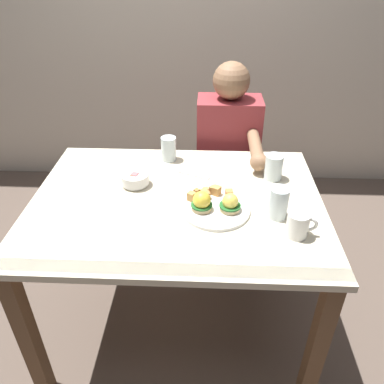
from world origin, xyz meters
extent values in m
plane|color=brown|center=(0.00, 0.00, 0.00)|extent=(6.00, 6.00, 0.00)
cube|color=beige|center=(0.00, 1.50, 1.30)|extent=(4.80, 0.10, 2.60)
cube|color=beige|center=(0.00, 0.00, 0.73)|extent=(1.20, 0.90, 0.03)
cube|color=#4C6BB7|center=(0.00, -0.40, 0.74)|extent=(1.20, 0.06, 0.00)
cube|color=#4C6BB7|center=(0.00, 0.40, 0.74)|extent=(1.20, 0.06, 0.00)
cube|color=brown|center=(-0.55, -0.40, 0.36)|extent=(0.06, 0.06, 0.71)
cube|color=brown|center=(0.55, -0.40, 0.36)|extent=(0.06, 0.06, 0.71)
cube|color=brown|center=(-0.55, 0.40, 0.36)|extent=(0.06, 0.06, 0.71)
cube|color=brown|center=(0.55, 0.40, 0.36)|extent=(0.06, 0.06, 0.71)
cylinder|color=white|center=(0.16, -0.07, 0.75)|extent=(0.27, 0.27, 0.01)
cylinder|color=tan|center=(0.11, -0.08, 0.76)|extent=(0.08, 0.08, 0.02)
cylinder|color=#236028|center=(0.11, -0.08, 0.78)|extent=(0.08, 0.08, 0.01)
sphere|color=yellow|center=(0.11, -0.08, 0.80)|extent=(0.07, 0.07, 0.07)
cylinder|color=tan|center=(0.22, -0.08, 0.76)|extent=(0.08, 0.08, 0.02)
cylinder|color=#236028|center=(0.22, -0.08, 0.78)|extent=(0.08, 0.08, 0.01)
sphere|color=#F7DB56|center=(0.22, -0.08, 0.80)|extent=(0.06, 0.06, 0.06)
cube|color=#B77A42|center=(0.12, -0.01, 0.77)|extent=(0.03, 0.03, 0.03)
cube|color=tan|center=(0.06, -0.02, 0.77)|extent=(0.04, 0.04, 0.04)
cube|color=#B77A42|center=(0.22, 0.01, 0.77)|extent=(0.03, 0.03, 0.03)
cube|color=tan|center=(0.16, 0.03, 0.77)|extent=(0.04, 0.04, 0.04)
cube|color=tan|center=(0.15, 0.04, 0.77)|extent=(0.04, 0.04, 0.03)
cube|color=tan|center=(0.12, 0.03, 0.77)|extent=(0.03, 0.03, 0.03)
cube|color=#AD7038|center=(0.08, 0.00, 0.77)|extent=(0.03, 0.03, 0.04)
cube|color=tan|center=(0.11, 0.01, 0.77)|extent=(0.04, 0.04, 0.03)
cylinder|color=white|center=(-0.19, 0.11, 0.74)|extent=(0.10, 0.10, 0.01)
cylinder|color=white|center=(-0.19, 0.11, 0.77)|extent=(0.12, 0.12, 0.04)
cube|color=#B7E093|center=(-0.19, 0.12, 0.78)|extent=(0.04, 0.04, 0.03)
cube|color=#B7E093|center=(-0.22, 0.11, 0.78)|extent=(0.03, 0.03, 0.02)
cube|color=#EA6B70|center=(-0.21, 0.10, 0.77)|extent=(0.03, 0.03, 0.02)
cube|color=#EA6B70|center=(-0.19, 0.10, 0.78)|extent=(0.04, 0.04, 0.03)
cube|color=#EA6B70|center=(-0.20, 0.09, 0.77)|extent=(0.03, 0.03, 0.03)
cube|color=#EA6B70|center=(-0.21, 0.10, 0.78)|extent=(0.03, 0.03, 0.03)
cube|color=#B7E093|center=(-0.21, 0.09, 0.78)|extent=(0.03, 0.03, 0.03)
cylinder|color=white|center=(0.45, -0.21, 0.79)|extent=(0.08, 0.08, 0.09)
cylinder|color=black|center=(0.45, -0.21, 0.83)|extent=(0.07, 0.07, 0.01)
torus|color=white|center=(0.49, -0.21, 0.79)|extent=(0.06, 0.02, 0.06)
cube|color=silver|center=(0.05, 0.20, 0.74)|extent=(0.11, 0.06, 0.00)
cube|color=silver|center=(0.12, 0.17, 0.74)|extent=(0.04, 0.04, 0.00)
cylinder|color=silver|center=(0.40, -0.10, 0.80)|extent=(0.07, 0.07, 0.13)
cylinder|color=silver|center=(0.40, -0.10, 0.78)|extent=(0.07, 0.07, 0.08)
cylinder|color=silver|center=(-0.06, 0.35, 0.80)|extent=(0.07, 0.07, 0.12)
cylinder|color=silver|center=(-0.06, 0.35, 0.78)|extent=(0.07, 0.07, 0.08)
cylinder|color=silver|center=(0.42, 0.19, 0.80)|extent=(0.08, 0.08, 0.11)
cylinder|color=silver|center=(0.42, 0.19, 0.78)|extent=(0.07, 0.07, 0.07)
cylinder|color=#33333D|center=(0.15, 0.53, 0.23)|extent=(0.11, 0.11, 0.45)
cylinder|color=#33333D|center=(0.33, 0.53, 0.23)|extent=(0.11, 0.11, 0.45)
cube|color=#993338|center=(0.24, 0.63, 0.70)|extent=(0.34, 0.20, 0.50)
sphere|color=#936B4C|center=(0.24, 0.63, 1.04)|extent=(0.19, 0.19, 0.19)
cylinder|color=#936B4C|center=(0.36, 0.38, 0.80)|extent=(0.06, 0.30, 0.06)
sphere|color=#936B4C|center=(0.36, 0.23, 0.80)|extent=(0.08, 0.08, 0.08)
camera|label=1|loc=(0.12, -1.29, 1.63)|focal=35.72mm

